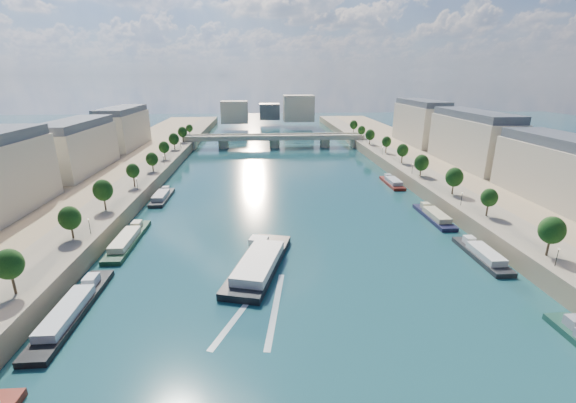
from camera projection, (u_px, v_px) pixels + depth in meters
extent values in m
plane|color=#0C2E37|center=(288.00, 209.00, 131.27)|extent=(700.00, 700.00, 0.00)
cube|color=#9E8460|center=(69.00, 207.00, 125.56)|extent=(44.00, 520.00, 5.00)
cube|color=#9E8460|center=(492.00, 197.00, 135.42)|extent=(44.00, 520.00, 5.00)
cube|color=gray|center=(115.00, 199.00, 125.80)|extent=(14.00, 520.00, 0.10)
cube|color=gray|center=(452.00, 191.00, 133.60)|extent=(14.00, 520.00, 0.10)
cylinder|color=#382B1E|center=(12.00, 285.00, 70.40)|extent=(0.50, 0.50, 3.82)
ellipsoid|color=black|center=(7.00, 267.00, 69.27)|extent=(4.80, 4.80, 5.52)
cylinder|color=#382B1E|center=(72.00, 234.00, 93.14)|extent=(0.50, 0.50, 3.82)
ellipsoid|color=black|center=(70.00, 220.00, 92.01)|extent=(4.80, 4.80, 5.52)
cylinder|color=#382B1E|center=(109.00, 203.00, 115.88)|extent=(0.50, 0.50, 3.82)
ellipsoid|color=black|center=(107.00, 191.00, 114.75)|extent=(4.80, 4.80, 5.52)
cylinder|color=#382B1E|center=(133.00, 182.00, 138.61)|extent=(0.50, 0.50, 3.82)
ellipsoid|color=black|center=(132.00, 172.00, 137.49)|extent=(4.80, 4.80, 5.52)
cylinder|color=#382B1E|center=(151.00, 167.00, 161.35)|extent=(0.50, 0.50, 3.82)
ellipsoid|color=black|center=(150.00, 158.00, 160.23)|extent=(4.80, 4.80, 5.52)
cylinder|color=#382B1E|center=(164.00, 155.00, 184.09)|extent=(0.50, 0.50, 3.82)
ellipsoid|color=black|center=(164.00, 148.00, 182.97)|extent=(4.80, 4.80, 5.52)
cylinder|color=#382B1E|center=(175.00, 147.00, 206.83)|extent=(0.50, 0.50, 3.82)
ellipsoid|color=black|center=(174.00, 140.00, 205.71)|extent=(4.80, 4.80, 5.52)
cylinder|color=#382B1E|center=(183.00, 140.00, 229.57)|extent=(0.50, 0.50, 3.82)
ellipsoid|color=black|center=(183.00, 133.00, 228.45)|extent=(4.80, 4.80, 5.52)
cylinder|color=#382B1E|center=(190.00, 134.00, 252.31)|extent=(0.50, 0.50, 3.82)
ellipsoid|color=black|center=(189.00, 128.00, 251.19)|extent=(4.80, 4.80, 5.52)
cylinder|color=#382B1E|center=(551.00, 248.00, 85.51)|extent=(0.50, 0.50, 3.82)
ellipsoid|color=black|center=(554.00, 233.00, 84.38)|extent=(4.80, 4.80, 5.52)
cylinder|color=#382B1E|center=(490.00, 212.00, 108.25)|extent=(0.50, 0.50, 3.82)
ellipsoid|color=black|center=(492.00, 199.00, 107.12)|extent=(4.80, 4.80, 5.52)
cylinder|color=#382B1E|center=(449.00, 188.00, 130.99)|extent=(0.50, 0.50, 3.82)
ellipsoid|color=black|center=(451.00, 178.00, 129.86)|extent=(4.80, 4.80, 5.52)
cylinder|color=#382B1E|center=(421.00, 171.00, 153.72)|extent=(0.50, 0.50, 3.82)
ellipsoid|color=black|center=(422.00, 162.00, 152.60)|extent=(4.80, 4.80, 5.52)
cylinder|color=#382B1E|center=(400.00, 159.00, 176.46)|extent=(0.50, 0.50, 3.82)
ellipsoid|color=black|center=(401.00, 151.00, 175.34)|extent=(4.80, 4.80, 5.52)
cylinder|color=#382B1E|center=(384.00, 149.00, 199.20)|extent=(0.50, 0.50, 3.82)
ellipsoid|color=black|center=(385.00, 142.00, 198.08)|extent=(4.80, 4.80, 5.52)
cylinder|color=#382B1E|center=(371.00, 142.00, 221.94)|extent=(0.50, 0.50, 3.82)
ellipsoid|color=black|center=(372.00, 135.00, 220.82)|extent=(4.80, 4.80, 5.52)
cylinder|color=#382B1E|center=(361.00, 136.00, 244.68)|extent=(0.50, 0.50, 3.82)
ellipsoid|color=black|center=(361.00, 130.00, 243.56)|extent=(4.80, 4.80, 5.52)
cylinder|color=#382B1E|center=(352.00, 130.00, 267.42)|extent=(0.50, 0.50, 3.82)
ellipsoid|color=black|center=(352.00, 125.00, 266.30)|extent=(4.80, 4.80, 5.52)
cylinder|color=black|center=(90.00, 227.00, 97.07)|extent=(0.14, 0.14, 4.00)
sphere|color=#FFE5B2|center=(88.00, 219.00, 96.41)|extent=(0.36, 0.36, 0.36)
cylinder|color=black|center=(137.00, 184.00, 134.97)|extent=(0.14, 0.14, 4.00)
sphere|color=#FFE5B2|center=(136.00, 179.00, 134.31)|extent=(0.36, 0.36, 0.36)
cylinder|color=black|center=(164.00, 160.00, 172.87)|extent=(0.14, 0.14, 4.00)
sphere|color=#FFE5B2|center=(163.00, 156.00, 172.21)|extent=(0.36, 0.36, 0.36)
cylinder|color=black|center=(181.00, 145.00, 210.77)|extent=(0.14, 0.14, 4.00)
sphere|color=#FFE5B2|center=(181.00, 141.00, 210.11)|extent=(0.36, 0.36, 0.36)
cylinder|color=black|center=(557.00, 258.00, 80.57)|extent=(0.14, 0.14, 4.00)
sphere|color=#FFE5B2|center=(559.00, 249.00, 79.91)|extent=(0.36, 0.36, 0.36)
cylinder|color=black|center=(461.00, 200.00, 118.47)|extent=(0.14, 0.14, 4.00)
sphere|color=#FFE5B2|center=(462.00, 193.00, 117.81)|extent=(0.36, 0.36, 0.36)
cylinder|color=black|center=(412.00, 169.00, 156.37)|extent=(0.14, 0.14, 4.00)
sphere|color=#FFE5B2|center=(413.00, 164.00, 155.71)|extent=(0.36, 0.36, 0.36)
cylinder|color=black|center=(382.00, 151.00, 194.27)|extent=(0.14, 0.14, 4.00)
sphere|color=#FFE5B2|center=(383.00, 147.00, 193.61)|extent=(0.36, 0.36, 0.36)
cylinder|color=black|center=(362.00, 139.00, 232.17)|extent=(0.14, 0.14, 4.00)
sphere|color=#FFE5B2|center=(362.00, 135.00, 231.51)|extent=(0.36, 0.36, 0.36)
cube|color=beige|center=(77.00, 147.00, 159.62)|extent=(16.00, 52.00, 20.00)
cube|color=#474C54|center=(72.00, 119.00, 155.99)|extent=(14.72, 50.44, 3.20)
cube|color=beige|center=(124.00, 129.00, 214.57)|extent=(16.00, 52.00, 20.00)
cube|color=#474C54|center=(121.00, 107.00, 210.95)|extent=(14.72, 50.44, 3.20)
cube|color=beige|center=(572.00, 174.00, 116.30)|extent=(16.00, 52.00, 20.00)
cube|color=beige|center=(472.00, 142.00, 171.25)|extent=(16.00, 52.00, 20.00)
cube|color=#474C54|center=(476.00, 116.00, 167.63)|extent=(14.72, 50.44, 3.20)
cube|color=beige|center=(420.00, 126.00, 226.21)|extent=(16.00, 52.00, 20.00)
cube|color=#474C54|center=(422.00, 106.00, 222.58)|extent=(14.72, 50.44, 3.20)
cube|color=beige|center=(235.00, 112.00, 323.82)|extent=(22.00, 18.00, 18.00)
cube|color=beige|center=(298.00, 108.00, 336.43)|extent=(26.00, 20.00, 22.00)
cube|color=#474C54|center=(270.00, 112.00, 350.18)|extent=(18.00, 16.00, 14.00)
cube|color=#C1B79E|center=(275.00, 138.00, 241.32)|extent=(112.00, 11.00, 2.20)
cube|color=#C1B79E|center=(275.00, 136.00, 236.12)|extent=(112.00, 0.80, 0.90)
cube|color=#C1B79E|center=(274.00, 134.00, 245.59)|extent=(112.00, 0.80, 0.90)
cylinder|color=#C1B79E|center=(223.00, 144.00, 240.29)|extent=(6.40, 6.40, 5.00)
cylinder|color=#C1B79E|center=(275.00, 143.00, 242.48)|extent=(6.40, 6.40, 5.00)
cylinder|color=#C1B79E|center=(325.00, 143.00, 244.67)|extent=(6.40, 6.40, 5.00)
cube|color=#C1B79E|center=(191.00, 144.00, 238.92)|extent=(6.00, 12.00, 5.00)
cube|color=#C1B79E|center=(356.00, 142.00, 246.04)|extent=(6.00, 12.00, 5.00)
cube|color=black|center=(259.00, 265.00, 91.37)|extent=(17.18, 32.83, 2.25)
cube|color=white|center=(259.00, 262.00, 88.31)|extent=(12.64, 21.75, 2.03)
cube|color=white|center=(259.00, 241.00, 99.71)|extent=(5.36, 4.86, 1.80)
cube|color=silver|center=(243.00, 309.00, 75.20)|extent=(11.10, 24.46, 0.04)
cube|color=silver|center=(275.00, 307.00, 75.64)|extent=(5.08, 25.89, 0.04)
cube|color=black|center=(74.00, 312.00, 73.76)|extent=(5.00, 29.68, 1.80)
cube|color=silver|center=(66.00, 311.00, 70.98)|extent=(4.10, 16.32, 1.60)
cube|color=silver|center=(91.00, 280.00, 81.64)|extent=(2.50, 3.56, 1.80)
cube|color=#193F26|center=(128.00, 242.00, 104.81)|extent=(5.00, 27.47, 1.80)
cube|color=beige|center=(125.00, 239.00, 102.19)|extent=(4.10, 15.11, 1.60)
cube|color=beige|center=(137.00, 224.00, 112.05)|extent=(2.50, 3.30, 1.80)
cube|color=#28282B|center=(162.00, 198.00, 141.62)|extent=(5.00, 20.93, 1.80)
cube|color=#9898A0|center=(161.00, 195.00, 139.50)|extent=(4.10, 11.51, 1.60)
cube|color=#9898A0|center=(166.00, 189.00, 147.01)|extent=(2.50, 2.51, 1.80)
cube|color=#95969D|center=(574.00, 322.00, 67.67)|extent=(2.50, 2.53, 1.80)
cube|color=#252527|center=(481.00, 257.00, 96.15)|extent=(5.00, 20.95, 1.80)
cube|color=silver|center=(486.00, 253.00, 94.03)|extent=(4.10, 11.53, 1.60)
cube|color=silver|center=(469.00, 240.00, 101.54)|extent=(2.50, 2.51, 1.80)
cube|color=#1A1A39|center=(433.00, 218.00, 122.36)|extent=(5.00, 22.72, 1.80)
cube|color=#C3BB92|center=(437.00, 215.00, 120.10)|extent=(4.10, 12.50, 1.60)
cube|color=#C3BB92|center=(425.00, 206.00, 128.25)|extent=(2.50, 2.73, 1.80)
cube|color=maroon|center=(392.00, 184.00, 160.50)|extent=(5.00, 19.68, 1.80)
cube|color=#A5ABB1|center=(394.00, 181.00, 158.48)|extent=(4.10, 10.82, 1.60)
cube|color=#A5ABB1|center=(388.00, 176.00, 165.54)|extent=(2.50, 2.36, 1.80)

